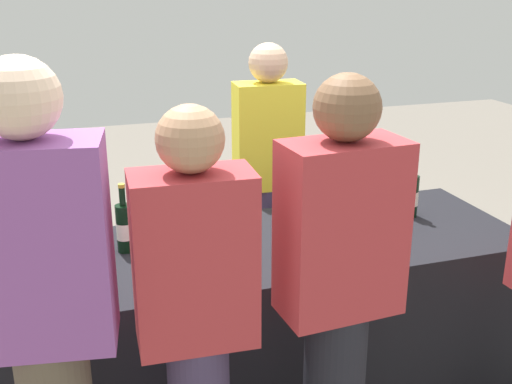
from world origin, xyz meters
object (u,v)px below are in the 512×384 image
at_px(wine_bottle_2, 317,199).
at_px(wine_bottle_3, 352,199).
at_px(guest_2, 338,290).
at_px(wine_bottle_4, 412,195).
at_px(wine_glass_4, 359,230).
at_px(wine_glass_0, 101,261).
at_px(wine_bottle_0, 54,235).
at_px(wine_glass_5, 398,213).
at_px(guest_1, 196,320).
at_px(wine_glass_2, 234,241).
at_px(wine_glass_3, 288,234).
at_px(server_pouring, 268,173).
at_px(wine_bottle_1, 124,227).
at_px(wine_glass_1, 183,250).
at_px(guest_0, 46,319).

relative_size(wine_bottle_2, wine_bottle_3, 0.98).
height_order(wine_bottle_2, guest_2, guest_2).
height_order(wine_bottle_4, wine_glass_4, wine_bottle_4).
bearing_deg(wine_glass_0, wine_bottle_0, 117.71).
bearing_deg(wine_bottle_3, wine_bottle_2, 162.13).
xyz_separation_m(wine_glass_5, guest_1, (-1.11, -0.62, -0.02)).
bearing_deg(wine_glass_5, wine_glass_2, -172.86).
bearing_deg(wine_glass_3, server_pouring, 76.49).
relative_size(wine_bottle_2, wine_glass_4, 2.37).
bearing_deg(wine_bottle_3, guest_1, -139.62).
xyz_separation_m(wine_bottle_1, wine_glass_3, (0.67, -0.25, -0.02)).
distance_m(wine_bottle_4, wine_glass_0, 1.57).
bearing_deg(wine_glass_1, wine_glass_3, 4.04).
relative_size(wine_bottle_0, wine_glass_3, 2.17).
xyz_separation_m(wine_glass_2, wine_glass_4, (0.57, -0.01, -0.02)).
distance_m(wine_glass_0, wine_glass_2, 0.55).
bearing_deg(wine_bottle_1, wine_bottle_4, -0.64).
distance_m(wine_glass_0, wine_glass_1, 0.33).
bearing_deg(wine_bottle_2, wine_glass_3, -129.80).
height_order(wine_glass_0, wine_glass_3, same).
height_order(wine_bottle_1, wine_bottle_3, wine_bottle_1).
distance_m(wine_glass_1, wine_glass_2, 0.22).
distance_m(wine_glass_4, guest_1, 0.99).
bearing_deg(server_pouring, wine_bottle_3, 116.62).
height_order(wine_bottle_0, wine_bottle_4, wine_bottle_4).
height_order(wine_bottle_1, wine_glass_5, wine_bottle_1).
relative_size(wine_glass_0, wine_glass_5, 1.02).
xyz_separation_m(wine_bottle_3, guest_0, (-1.44, -0.83, 0.06)).
bearing_deg(wine_bottle_0, wine_bottle_2, 2.91).
bearing_deg(wine_glass_5, wine_glass_1, -174.28).
bearing_deg(server_pouring, wine_bottle_2, 102.12).
relative_size(wine_bottle_3, guest_2, 0.19).
relative_size(wine_glass_3, guest_1, 0.09).
bearing_deg(wine_bottle_1, wine_glass_3, -20.77).
distance_m(wine_bottle_3, wine_glass_1, 0.97).
bearing_deg(wine_glass_3, wine_bottle_4, 17.43).
bearing_deg(wine_glass_0, wine_bottle_1, 66.23).
distance_m(wine_glass_3, server_pouring, 0.89).
distance_m(wine_bottle_1, wine_glass_2, 0.50).
xyz_separation_m(wine_bottle_4, wine_glass_4, (-0.44, -0.28, -0.02)).
relative_size(wine_glass_0, wine_glass_1, 1.03).
xyz_separation_m(wine_bottle_2, guest_2, (-0.31, -0.91, 0.00)).
relative_size(wine_bottle_2, wine_glass_0, 2.17).
height_order(wine_bottle_1, guest_0, guest_0).
height_order(wine_glass_3, wine_glass_4, wine_glass_3).
relative_size(wine_bottle_1, guest_1, 0.20).
height_order(wine_glass_4, guest_2, guest_2).
distance_m(wine_bottle_1, wine_bottle_3, 1.12).
xyz_separation_m(wine_glass_0, wine_glass_3, (0.79, 0.04, -0.00)).
relative_size(wine_bottle_0, wine_glass_4, 2.36).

